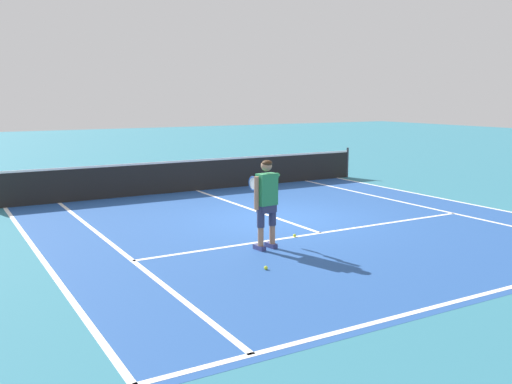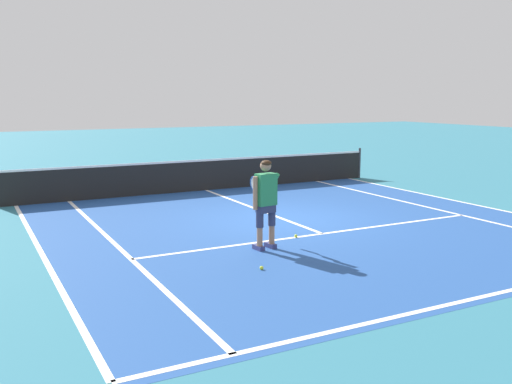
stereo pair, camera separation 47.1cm
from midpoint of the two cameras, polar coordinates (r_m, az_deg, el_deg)
The scene contains 13 objects.
ground_plane at distance 13.49m, azimuth 1.26°, elevation -2.72°, with size 80.00×80.00×0.00m, color teal.
court_inner_surface at distance 12.98m, azimuth 2.66°, elevation -3.20°, with size 10.98×11.07×0.00m, color #234C93.
line_baseline at distance 9.14m, azimuth 21.33°, elevation -9.40°, with size 10.98×0.10×0.01m, color white.
line_service at distance 12.12m, azimuth 5.39°, elevation -4.15°, with size 8.23×0.10×0.01m, color white.
line_centre_service at distance 14.78m, azimuth -1.82°, elevation -1.61°, with size 0.10×6.40×0.01m, color white.
line_singles_left at distance 11.35m, azimuth -15.17°, elevation -5.39°, with size 0.10×10.67×0.01m, color white.
line_singles_right at distance 15.55m, azimuth 15.52°, elevation -1.40°, with size 0.10×10.67×0.01m, color white.
line_doubles_left at distance 11.10m, azimuth -22.07°, elevation -6.11°, with size 0.10×10.67×0.01m, color white.
line_doubles_right at distance 16.55m, azimuth 18.86°, elevation -0.91°, with size 0.10×10.67×0.01m, color white.
tennis_net at distance 17.54m, azimuth -6.80°, elevation 1.74°, with size 11.96×0.08×1.07m.
tennis_player at distance 10.64m, azimuth -0.25°, elevation -0.61°, with size 0.61×1.17×1.71m.
tennis_ball_near_feet at distance 11.75m, azimuth 2.76°, elevation -4.41°, with size 0.07×0.07×0.07m, color #CCE02D.
tennis_ball_by_baseline at distance 9.57m, azimuth -0.42°, elevation -7.67°, with size 0.07×0.07×0.07m, color #CCE02D.
Camera 1 is at (-7.07, -11.13, 2.87)m, focal length 39.62 mm.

